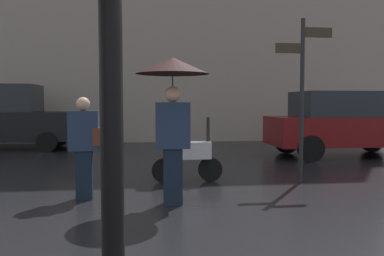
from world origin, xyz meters
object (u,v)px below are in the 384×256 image
object	(u,v)px
street_signpost	(302,84)
parked_scooter	(185,153)
parked_car_right	(4,118)
pedestrian_with_bag	(85,142)
pedestrian_with_umbrella	(173,89)
parked_car_left	(343,123)

from	to	relation	value
street_signpost	parked_scooter	bearing A→B (deg)	172.91
parked_car_right	street_signpost	world-z (taller)	street_signpost
parked_scooter	pedestrian_with_bag	bearing A→B (deg)	-139.04
pedestrian_with_bag	parked_scooter	world-z (taller)	pedestrian_with_bag
parked_car_right	pedestrian_with_umbrella	bearing A→B (deg)	132.36
pedestrian_with_umbrella	parked_scooter	world-z (taller)	pedestrian_with_umbrella
pedestrian_with_umbrella	parked_car_left	xyz separation A→B (m)	(5.10, 4.59, -0.77)
pedestrian_with_umbrella	street_signpost	xyz separation A→B (m)	(2.53, 1.33, 0.15)
pedestrian_with_umbrella	street_signpost	world-z (taller)	street_signpost
parked_scooter	parked_car_left	world-z (taller)	parked_car_left
parked_scooter	parked_car_right	xyz separation A→B (m)	(-5.24, 5.84, 0.48)
pedestrian_with_bag	street_signpost	xyz separation A→B (m)	(3.86, 0.85, 0.95)
pedestrian_with_umbrella	parked_scooter	xyz separation A→B (m)	(0.35, 1.60, -1.15)
pedestrian_with_umbrella	pedestrian_with_bag	size ratio (longest dim) A/B	1.36
parked_scooter	parked_car_right	world-z (taller)	parked_car_right
parked_car_left	street_signpost	xyz separation A→B (m)	(-2.57, -3.26, 0.92)
pedestrian_with_umbrella	parked_scooter	bearing A→B (deg)	-171.57
parked_car_right	street_signpost	bearing A→B (deg)	149.59
pedestrian_with_umbrella	parked_car_right	xyz separation A→B (m)	(-4.89, 7.44, -0.67)
parked_scooter	street_signpost	bearing A→B (deg)	0.21
pedestrian_with_bag	street_signpost	world-z (taller)	street_signpost
pedestrian_with_bag	pedestrian_with_umbrella	bearing A→B (deg)	-148.20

